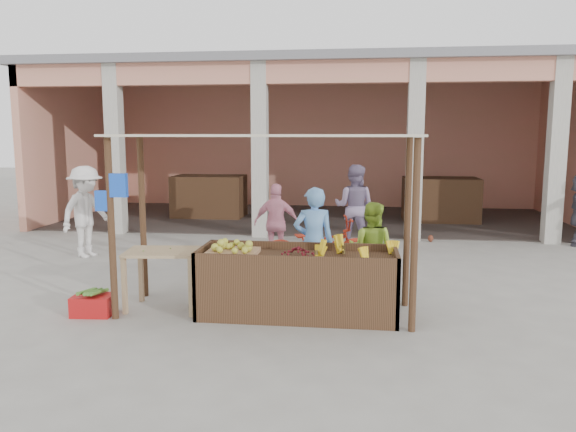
# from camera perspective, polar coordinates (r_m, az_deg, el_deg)

# --- Properties ---
(ground) EXTENTS (60.00, 60.00, 0.00)m
(ground) POSITION_cam_1_polar(r_m,az_deg,el_deg) (7.66, -2.77, -9.84)
(ground) COLOR gray
(ground) RESTS_ON ground
(market_building) EXTENTS (14.40, 6.40, 4.20)m
(market_building) POSITION_cam_1_polar(r_m,az_deg,el_deg) (16.14, 2.92, 9.45)
(market_building) COLOR tan
(market_building) RESTS_ON ground
(fruit_stall) EXTENTS (2.60, 0.95, 0.80)m
(fruit_stall) POSITION_cam_1_polar(r_m,az_deg,el_deg) (7.48, 1.01, -7.09)
(fruit_stall) COLOR #523521
(fruit_stall) RESTS_ON ground
(stall_awning) EXTENTS (4.09, 1.35, 2.39)m
(stall_awning) POSITION_cam_1_polar(r_m,az_deg,el_deg) (7.35, -2.91, 5.11)
(stall_awning) COLOR #523521
(stall_awning) RESTS_ON ground
(banana_heap) EXTENTS (1.13, 0.62, 0.21)m
(banana_heap) POSITION_cam_1_polar(r_m,az_deg,el_deg) (7.35, 6.67, -3.40)
(banana_heap) COLOR yellow
(banana_heap) RESTS_ON fruit_stall
(melon_tray) EXTENTS (0.66, 0.57, 0.18)m
(melon_tray) POSITION_cam_1_polar(r_m,az_deg,el_deg) (7.49, -5.67, -3.30)
(melon_tray) COLOR #AA7D58
(melon_tray) RESTS_ON fruit_stall
(berry_heap) EXTENTS (0.44, 0.36, 0.14)m
(berry_heap) POSITION_cam_1_polar(r_m,az_deg,el_deg) (7.35, 1.04, -3.60)
(berry_heap) COLOR maroon
(berry_heap) RESTS_ON fruit_stall
(side_table) EXTENTS (1.08, 0.78, 0.82)m
(side_table) POSITION_cam_1_polar(r_m,az_deg,el_deg) (7.85, -12.46, -4.42)
(side_table) COLOR tan
(side_table) RESTS_ON ground
(papaya_pile) EXTENTS (0.70, 0.40, 0.20)m
(papaya_pile) POSITION_cam_1_polar(r_m,az_deg,el_deg) (7.80, -12.52, -2.71)
(papaya_pile) COLOR #48922F
(papaya_pile) RESTS_ON side_table
(red_crate) EXTENTS (0.54, 0.41, 0.27)m
(red_crate) POSITION_cam_1_polar(r_m,az_deg,el_deg) (7.98, -19.18, -8.55)
(red_crate) COLOR #B51314
(red_crate) RESTS_ON ground
(plantain_bundle) EXTENTS (0.42, 0.29, 0.08)m
(plantain_bundle) POSITION_cam_1_polar(r_m,az_deg,el_deg) (7.94, -19.24, -7.33)
(plantain_bundle) COLOR #4B7F2E
(plantain_bundle) RESTS_ON red_crate
(produce_sacks) EXTENTS (0.81, 0.50, 0.62)m
(produce_sacks) POSITION_cam_1_polar(r_m,az_deg,el_deg) (12.81, 13.54, -1.23)
(produce_sacks) COLOR maroon
(produce_sacks) RESTS_ON ground
(vendor_blue) EXTENTS (0.74, 0.60, 1.74)m
(vendor_blue) POSITION_cam_1_polar(r_m,az_deg,el_deg) (8.21, 2.62, -2.33)
(vendor_blue) COLOR #659EE2
(vendor_blue) RESTS_ON ground
(vendor_green) EXTENTS (0.79, 0.57, 1.49)m
(vendor_green) POSITION_cam_1_polar(r_m,az_deg,el_deg) (8.34, 8.43, -3.14)
(vendor_green) COLOR #95BC32
(vendor_green) RESTS_ON ground
(motorcycle) EXTENTS (1.14, 2.13, 1.06)m
(motorcycle) POSITION_cam_1_polar(r_m,az_deg,el_deg) (9.44, 3.04, -3.05)
(motorcycle) COLOR #A42816
(motorcycle) RESTS_ON ground
(shopper_a) EXTENTS (1.01, 1.37, 1.92)m
(shopper_a) POSITION_cam_1_polar(r_m,az_deg,el_deg) (11.57, -19.85, 0.76)
(shopper_a) COLOR silver
(shopper_a) RESTS_ON ground
(shopper_b) EXTENTS (0.95, 0.55, 1.58)m
(shopper_b) POSITION_cam_1_polar(r_m,az_deg,el_deg) (10.45, -1.14, -0.47)
(shopper_b) COLOR pink
(shopper_b) RESTS_ON ground
(shopper_f) EXTENTS (1.04, 0.74, 1.92)m
(shopper_f) POSITION_cam_1_polar(r_m,az_deg,el_deg) (11.80, 6.75, 1.34)
(shopper_f) COLOR slate
(shopper_f) RESTS_ON ground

